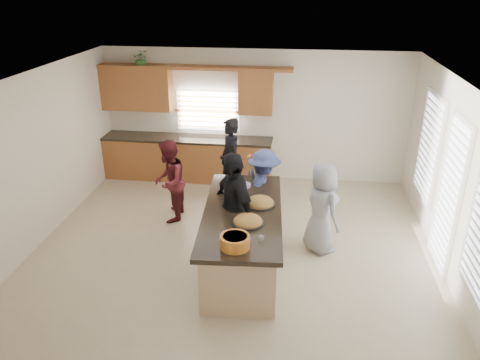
# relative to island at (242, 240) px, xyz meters

# --- Properties ---
(floor) EXTENTS (6.50, 6.50, 0.00)m
(floor) POSITION_rel_island_xyz_m (-0.20, 0.56, -0.45)
(floor) COLOR #C6B393
(floor) RESTS_ON ground
(room_shell) EXTENTS (6.52, 6.02, 2.81)m
(room_shell) POSITION_rel_island_xyz_m (-0.20, 0.56, 1.45)
(room_shell) COLOR silver
(room_shell) RESTS_ON ground
(back_cabinetry) EXTENTS (4.08, 0.66, 2.46)m
(back_cabinetry) POSITION_rel_island_xyz_m (-1.67, 3.29, 0.46)
(back_cabinetry) COLOR #975C2C
(back_cabinetry) RESTS_ON ground
(right_wall_glazing) EXTENTS (0.06, 4.00, 2.25)m
(right_wall_glazing) POSITION_rel_island_xyz_m (3.02, 0.42, 0.89)
(right_wall_glazing) COLOR white
(right_wall_glazing) RESTS_ON ground
(island) EXTENTS (1.34, 2.77, 0.95)m
(island) POSITION_rel_island_xyz_m (0.00, 0.00, 0.00)
(island) COLOR tan
(island) RESTS_ON ground
(platter_front) EXTENTS (0.45, 0.45, 0.18)m
(platter_front) POSITION_rel_island_xyz_m (0.12, -0.37, 0.53)
(platter_front) COLOR black
(platter_front) RESTS_ON island
(platter_mid) EXTENTS (0.48, 0.48, 0.19)m
(platter_mid) POSITION_rel_island_xyz_m (0.24, 0.23, 0.53)
(platter_mid) COLOR black
(platter_mid) RESTS_ON island
(platter_back) EXTENTS (0.31, 0.31, 0.13)m
(platter_back) POSITION_rel_island_xyz_m (-0.32, 0.68, 0.52)
(platter_back) COLOR black
(platter_back) RESTS_ON island
(salad_bowl) EXTENTS (0.39, 0.39, 0.17)m
(salad_bowl) POSITION_rel_island_xyz_m (0.03, -1.02, 0.59)
(salad_bowl) COLOR orange
(salad_bowl) RESTS_ON island
(clear_cup) EXTENTS (0.08, 0.08, 0.09)m
(clear_cup) POSITION_rel_island_xyz_m (0.35, -0.84, 0.54)
(clear_cup) COLOR white
(clear_cup) RESTS_ON island
(plate_stack) EXTENTS (0.22, 0.22, 0.05)m
(plate_stack) POSITION_rel_island_xyz_m (-0.08, 0.87, 0.52)
(plate_stack) COLOR #C191D4
(plate_stack) RESTS_ON island
(flower_vase) EXTENTS (0.14, 0.14, 0.42)m
(flower_vase) POSITION_rel_island_xyz_m (-0.01, 1.25, 0.73)
(flower_vase) COLOR silver
(flower_vase) RESTS_ON island
(potted_plant) EXTENTS (0.39, 0.36, 0.36)m
(potted_plant) POSITION_rel_island_xyz_m (-2.55, 3.38, 2.13)
(potted_plant) COLOR #3A772F
(potted_plant) RESTS_ON back_cabinetry
(woman_left_back) EXTENTS (0.64, 0.74, 1.70)m
(woman_left_back) POSITION_rel_island_xyz_m (-0.53, 2.23, 0.40)
(woman_left_back) COLOR black
(woman_left_back) RESTS_ON ground
(woman_left_mid) EXTENTS (0.62, 0.78, 1.52)m
(woman_left_mid) POSITION_rel_island_xyz_m (-1.50, 1.33, 0.31)
(woman_left_mid) COLOR #591A21
(woman_left_mid) RESTS_ON ground
(woman_left_front) EXTENTS (0.98, 1.12, 1.81)m
(woman_left_front) POSITION_rel_island_xyz_m (-0.15, 0.13, 0.45)
(woman_left_front) COLOR black
(woman_left_front) RESTS_ON ground
(woman_right_back) EXTENTS (0.63, 1.01, 1.51)m
(woman_right_back) POSITION_rel_island_xyz_m (0.23, 1.12, 0.30)
(woman_right_back) COLOR #3A467E
(woman_right_back) RESTS_ON ground
(woman_right_front) EXTENTS (0.81, 0.89, 1.52)m
(woman_right_front) POSITION_rel_island_xyz_m (1.20, 0.62, 0.31)
(woman_right_front) COLOR gray
(woman_right_front) RESTS_ON ground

